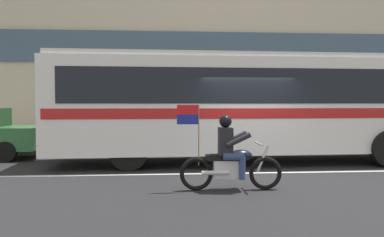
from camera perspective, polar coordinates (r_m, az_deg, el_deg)
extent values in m
plane|color=black|center=(10.62, 8.40, -7.51)|extent=(60.00, 60.00, 0.00)
cube|color=gray|center=(15.58, 4.28, -4.06)|extent=(28.00, 3.80, 0.15)
cube|color=silver|center=(10.04, 9.15, -8.06)|extent=(26.60, 0.14, 0.01)
cube|color=#B2A893|center=(18.28, 3.23, 16.13)|extent=(28.00, 0.80, 12.33)
cube|color=#384C60|center=(17.50, 3.40, 10.58)|extent=(25.76, 0.10, 1.40)
cube|color=white|center=(11.77, 10.07, 1.91)|extent=(12.51, 2.94, 2.70)
cube|color=black|center=(11.78, 10.09, 4.58)|extent=(11.52, 2.95, 0.96)
cube|color=red|center=(11.78, 10.06, 0.94)|extent=(12.27, 2.97, 0.28)
cube|color=silver|center=(11.85, 10.12, 8.74)|extent=(12.26, 2.81, 0.16)
cylinder|color=black|center=(10.35, -9.49, -4.86)|extent=(1.04, 0.30, 1.04)
torus|color=black|center=(8.16, 10.96, -8.06)|extent=(0.69, 0.11, 0.69)
torus|color=black|center=(7.94, 0.65, -8.31)|extent=(0.69, 0.11, 0.69)
cube|color=silver|center=(8.00, 5.53, -7.52)|extent=(0.65, 0.29, 0.36)
ellipsoid|color=black|center=(7.99, 7.31, -5.50)|extent=(0.49, 0.29, 0.24)
cube|color=black|center=(7.93, 4.10, -5.84)|extent=(0.57, 0.27, 0.12)
cylinder|color=silver|center=(8.10, 10.57, -5.99)|extent=(0.28, 0.06, 0.58)
cylinder|color=silver|center=(8.04, 10.03, -3.75)|extent=(0.05, 0.64, 0.04)
cylinder|color=silver|center=(7.81, 3.50, -8.13)|extent=(0.55, 0.10, 0.09)
cube|color=black|center=(7.91, 5.04, -3.39)|extent=(0.29, 0.37, 0.56)
sphere|color=black|center=(7.88, 5.05, -0.42)|extent=(0.26, 0.26, 0.26)
cylinder|color=navy|center=(8.14, 5.83, -5.35)|extent=(0.42, 0.16, 0.15)
cylinder|color=navy|center=(8.21, 7.08, -6.99)|extent=(0.13, 0.13, 0.46)
cylinder|color=navy|center=(7.79, 6.24, -5.71)|extent=(0.42, 0.16, 0.15)
cylinder|color=navy|center=(7.86, 7.54, -7.42)|extent=(0.13, 0.13, 0.46)
cylinder|color=black|center=(8.14, 6.52, -2.95)|extent=(0.52, 0.12, 0.32)
cylinder|color=black|center=(7.75, 7.01, -3.22)|extent=(0.52, 0.12, 0.32)
cylinder|color=olive|center=(7.84, 1.02, -2.51)|extent=(0.02, 0.02, 1.25)
cube|color=red|center=(7.80, -0.67, 1.32)|extent=(0.44, 0.03, 0.20)
cube|color=navy|center=(7.80, -0.66, -0.14)|extent=(0.44, 0.03, 0.20)
cylinder|color=black|center=(12.97, -26.12, -4.50)|extent=(0.64, 0.22, 0.64)
cylinder|color=#4C8C3F|center=(14.35, -10.33, -3.17)|extent=(0.22, 0.22, 0.58)
sphere|color=#4C8C3F|center=(14.32, -10.34, -1.74)|extent=(0.20, 0.20, 0.20)
cylinder|color=#4C8C3F|center=(14.21, -10.39, -3.11)|extent=(0.09, 0.10, 0.09)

